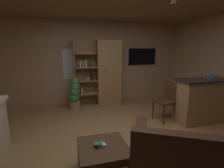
{
  "coord_description": "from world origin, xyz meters",
  "views": [
    {
      "loc": [
        -0.79,
        -2.5,
        1.67
      ],
      "look_at": [
        0.0,
        0.4,
        1.05
      ],
      "focal_mm": 26.7,
      "sensor_mm": 36.0,
      "label": 1
    }
  ],
  "objects_px": {
    "potted_floor_plant": "(74,94)",
    "coffee_table": "(103,152)",
    "table_book_1": "(98,144)",
    "leather_couch": "(201,166)",
    "table_book_0": "(101,145)",
    "dining_chair": "(167,98)",
    "bookshelf_cabinet": "(106,73)",
    "kitchen_bar_counter": "(207,100)",
    "wall_mounted_tv": "(142,56)",
    "tissue_box": "(211,77)"
  },
  "relations": [
    {
      "from": "coffee_table",
      "to": "table_book_1",
      "type": "distance_m",
      "value": 0.14
    },
    {
      "from": "wall_mounted_tv",
      "to": "table_book_1",
      "type": "bearing_deg",
      "value": -123.53
    },
    {
      "from": "table_book_0",
      "to": "dining_chair",
      "type": "bearing_deg",
      "value": 36.55
    },
    {
      "from": "leather_couch",
      "to": "table_book_1",
      "type": "bearing_deg",
      "value": 154.85
    },
    {
      "from": "tissue_box",
      "to": "leather_couch",
      "type": "distance_m",
      "value": 2.45
    },
    {
      "from": "tissue_box",
      "to": "dining_chair",
      "type": "bearing_deg",
      "value": 160.07
    },
    {
      "from": "table_book_0",
      "to": "potted_floor_plant",
      "type": "distance_m",
      "value": 2.66
    },
    {
      "from": "coffee_table",
      "to": "bookshelf_cabinet",
      "type": "bearing_deg",
      "value": 76.18
    },
    {
      "from": "coffee_table",
      "to": "table_book_0",
      "type": "xyz_separation_m",
      "value": [
        -0.02,
        0.01,
        0.1
      ]
    },
    {
      "from": "leather_couch",
      "to": "table_book_1",
      "type": "relative_size",
      "value": 16.83
    },
    {
      "from": "leather_couch",
      "to": "table_book_1",
      "type": "xyz_separation_m",
      "value": [
        -1.15,
        0.54,
        0.16
      ]
    },
    {
      "from": "kitchen_bar_counter",
      "to": "coffee_table",
      "type": "xyz_separation_m",
      "value": [
        -2.76,
        -1.11,
        -0.17
      ]
    },
    {
      "from": "leather_couch",
      "to": "table_book_0",
      "type": "relative_size",
      "value": 16.1
    },
    {
      "from": "coffee_table",
      "to": "table_book_0",
      "type": "height_order",
      "value": "table_book_0"
    },
    {
      "from": "bookshelf_cabinet",
      "to": "kitchen_bar_counter",
      "type": "distance_m",
      "value": 2.77
    },
    {
      "from": "tissue_box",
      "to": "wall_mounted_tv",
      "type": "bearing_deg",
      "value": 110.02
    },
    {
      "from": "kitchen_bar_counter",
      "to": "table_book_0",
      "type": "bearing_deg",
      "value": -158.32
    },
    {
      "from": "table_book_1",
      "to": "coffee_table",
      "type": "bearing_deg",
      "value": -11.66
    },
    {
      "from": "dining_chair",
      "to": "table_book_1",
      "type": "bearing_deg",
      "value": -144.18
    },
    {
      "from": "bookshelf_cabinet",
      "to": "leather_couch",
      "type": "height_order",
      "value": "bookshelf_cabinet"
    },
    {
      "from": "tissue_box",
      "to": "table_book_0",
      "type": "height_order",
      "value": "tissue_box"
    },
    {
      "from": "potted_floor_plant",
      "to": "leather_couch",
      "type": "bearing_deg",
      "value": -67.41
    },
    {
      "from": "leather_couch",
      "to": "dining_chair",
      "type": "relative_size",
      "value": 2.0
    },
    {
      "from": "leather_couch",
      "to": "coffee_table",
      "type": "relative_size",
      "value": 2.8
    },
    {
      "from": "tissue_box",
      "to": "wall_mounted_tv",
      "type": "xyz_separation_m",
      "value": [
        -0.75,
        2.06,
        0.39
      ]
    },
    {
      "from": "bookshelf_cabinet",
      "to": "dining_chair",
      "type": "xyz_separation_m",
      "value": [
        1.15,
        -1.52,
        -0.44
      ]
    },
    {
      "from": "bookshelf_cabinet",
      "to": "table_book_0",
      "type": "bearing_deg",
      "value": -104.2
    },
    {
      "from": "potted_floor_plant",
      "to": "coffee_table",
      "type": "bearing_deg",
      "value": -84.96
    },
    {
      "from": "leather_couch",
      "to": "wall_mounted_tv",
      "type": "height_order",
      "value": "wall_mounted_tv"
    },
    {
      "from": "dining_chair",
      "to": "wall_mounted_tv",
      "type": "bearing_deg",
      "value": 85.41
    },
    {
      "from": "kitchen_bar_counter",
      "to": "dining_chair",
      "type": "bearing_deg",
      "value": 161.36
    },
    {
      "from": "kitchen_bar_counter",
      "to": "leather_couch",
      "type": "xyz_separation_m",
      "value": [
        -1.67,
        -1.64,
        -0.21
      ]
    },
    {
      "from": "kitchen_bar_counter",
      "to": "dining_chair",
      "type": "relative_size",
      "value": 1.71
    },
    {
      "from": "table_book_0",
      "to": "table_book_1",
      "type": "xyz_separation_m",
      "value": [
        -0.04,
        0.01,
        0.02
      ]
    },
    {
      "from": "tissue_box",
      "to": "potted_floor_plant",
      "type": "bearing_deg",
      "value": 152.33
    },
    {
      "from": "dining_chair",
      "to": "wall_mounted_tv",
      "type": "height_order",
      "value": "wall_mounted_tv"
    },
    {
      "from": "kitchen_bar_counter",
      "to": "wall_mounted_tv",
      "type": "height_order",
      "value": "wall_mounted_tv"
    },
    {
      "from": "coffee_table",
      "to": "dining_chair",
      "type": "xyz_separation_m",
      "value": [
        1.87,
        1.41,
        0.19
      ]
    },
    {
      "from": "leather_couch",
      "to": "dining_chair",
      "type": "distance_m",
      "value": 2.1
    },
    {
      "from": "kitchen_bar_counter",
      "to": "coffee_table",
      "type": "distance_m",
      "value": 2.98
    },
    {
      "from": "bookshelf_cabinet",
      "to": "dining_chair",
      "type": "distance_m",
      "value": 1.96
    },
    {
      "from": "table_book_1",
      "to": "dining_chair",
      "type": "height_order",
      "value": "dining_chair"
    },
    {
      "from": "bookshelf_cabinet",
      "to": "wall_mounted_tv",
      "type": "height_order",
      "value": "bookshelf_cabinet"
    },
    {
      "from": "coffee_table",
      "to": "dining_chair",
      "type": "distance_m",
      "value": 2.35
    },
    {
      "from": "leather_couch",
      "to": "table_book_1",
      "type": "height_order",
      "value": "leather_couch"
    },
    {
      "from": "leather_couch",
      "to": "wall_mounted_tv",
      "type": "relative_size",
      "value": 1.97
    },
    {
      "from": "tissue_box",
      "to": "kitchen_bar_counter",
      "type": "bearing_deg",
      "value": 95.96
    },
    {
      "from": "table_book_1",
      "to": "potted_floor_plant",
      "type": "bearing_deg",
      "value": 93.75
    },
    {
      "from": "table_book_0",
      "to": "table_book_1",
      "type": "distance_m",
      "value": 0.05
    },
    {
      "from": "bookshelf_cabinet",
      "to": "coffee_table",
      "type": "relative_size",
      "value": 2.97
    }
  ]
}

